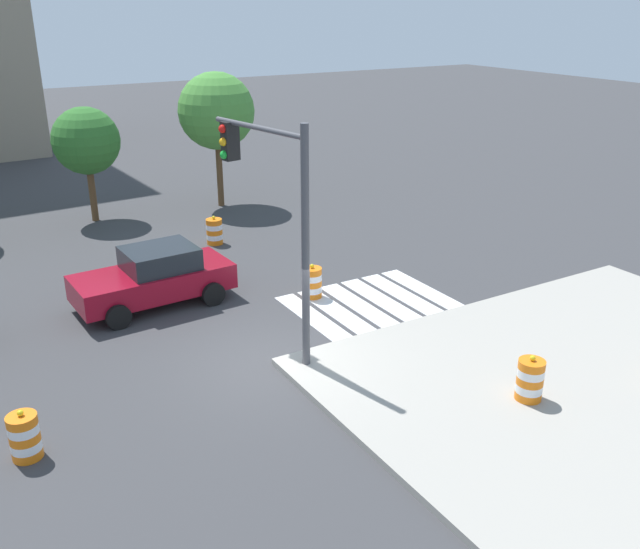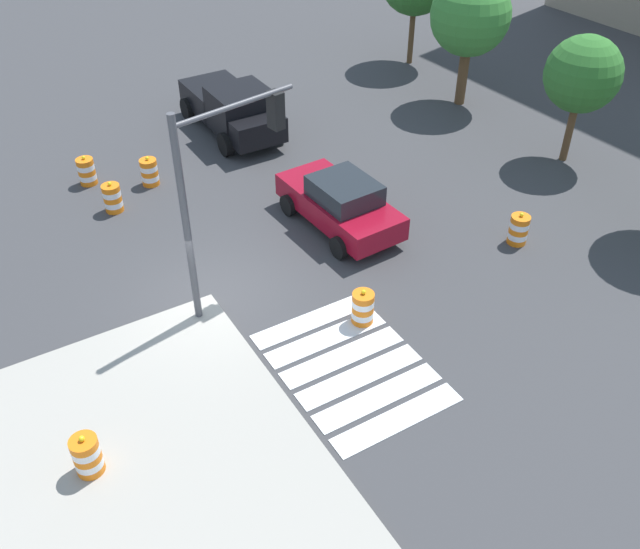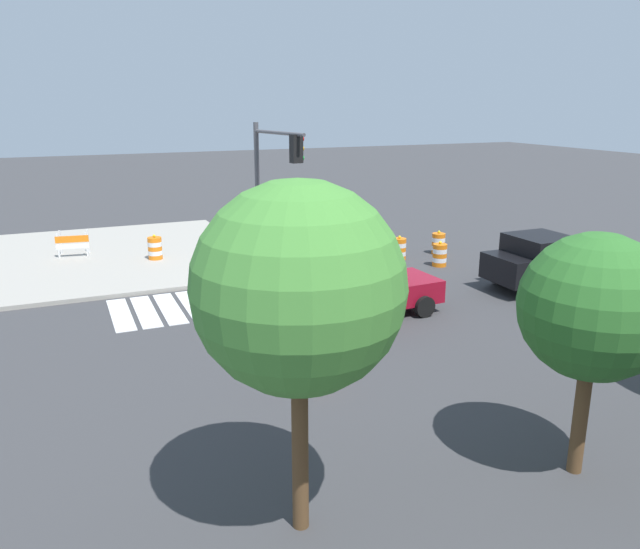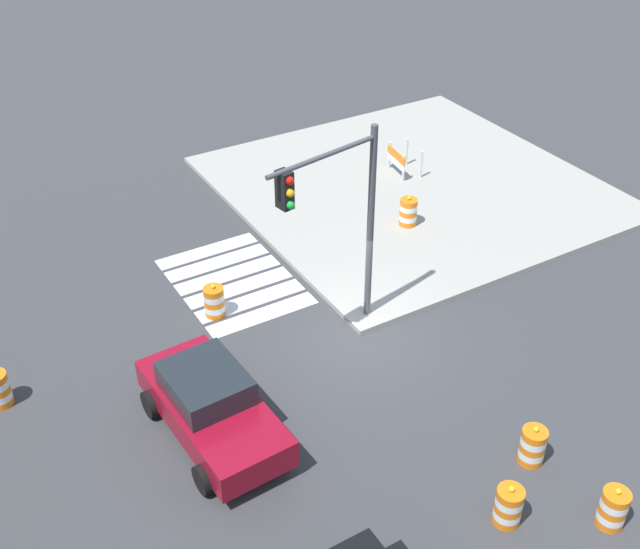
{
  "view_description": "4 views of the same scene",
  "coord_description": "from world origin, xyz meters",
  "px_view_note": "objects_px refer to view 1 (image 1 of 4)",
  "views": [
    {
      "loc": [
        -6.31,
        -12.84,
        7.95
      ],
      "look_at": [
        1.7,
        0.63,
        1.71
      ],
      "focal_mm": 38.72,
      "sensor_mm": 36.0,
      "label": 1
    },
    {
      "loc": [
        13.6,
        -4.82,
        11.83
      ],
      "look_at": [
        1.41,
        2.5,
        0.75
      ],
      "focal_mm": 39.14,
      "sensor_mm": 36.0,
      "label": 2
    },
    {
      "loc": [
        7.32,
        20.84,
        6.39
      ],
      "look_at": [
        -0.28,
        3.07,
        0.94
      ],
      "focal_mm": 34.77,
      "sensor_mm": 36.0,
      "label": 3
    },
    {
      "loc": [
        -13.42,
        9.2,
        13.15
      ],
      "look_at": [
        0.89,
        0.71,
        1.7
      ],
      "focal_mm": 44.17,
      "sensor_mm": 36.0,
      "label": 4
    }
  ],
  "objects_px": {
    "traffic_light_pole": "(272,196)",
    "traffic_barrel_median_near": "(312,283)",
    "sports_car": "(155,277)",
    "traffic_barrel_on_sidewalk": "(530,380)",
    "traffic_barrel_crosswalk_end": "(214,231)",
    "street_tree_streetside_mid": "(216,111)",
    "traffic_barrel_far_curb": "(25,437)",
    "street_tree_streetside_near": "(86,141)"
  },
  "relations": [
    {
      "from": "street_tree_streetside_near",
      "to": "traffic_light_pole",
      "type": "bearing_deg",
      "value": -85.37
    },
    {
      "from": "traffic_barrel_far_curb",
      "to": "traffic_barrel_on_sidewalk",
      "type": "bearing_deg",
      "value": -20.38
    },
    {
      "from": "sports_car",
      "to": "traffic_barrel_median_near",
      "type": "bearing_deg",
      "value": -24.85
    },
    {
      "from": "sports_car",
      "to": "traffic_light_pole",
      "type": "distance_m",
      "value": 5.49
    },
    {
      "from": "traffic_barrel_crosswalk_end",
      "to": "street_tree_streetside_near",
      "type": "bearing_deg",
      "value": 120.36
    },
    {
      "from": "traffic_barrel_crosswalk_end",
      "to": "street_tree_streetside_near",
      "type": "height_order",
      "value": "street_tree_streetside_near"
    },
    {
      "from": "traffic_barrel_crosswalk_end",
      "to": "street_tree_streetside_mid",
      "type": "xyz_separation_m",
      "value": [
        2.13,
        4.43,
        3.41
      ]
    },
    {
      "from": "traffic_light_pole",
      "to": "street_tree_streetside_near",
      "type": "bearing_deg",
      "value": 94.63
    },
    {
      "from": "traffic_barrel_crosswalk_end",
      "to": "traffic_light_pole",
      "type": "height_order",
      "value": "traffic_light_pole"
    },
    {
      "from": "sports_car",
      "to": "traffic_barrel_median_near",
      "type": "xyz_separation_m",
      "value": [
        3.98,
        -1.85,
        -0.36
      ]
    },
    {
      "from": "sports_car",
      "to": "street_tree_streetside_mid",
      "type": "height_order",
      "value": "street_tree_streetside_mid"
    },
    {
      "from": "traffic_light_pole",
      "to": "traffic_barrel_median_near",
      "type": "bearing_deg",
      "value": 44.88
    },
    {
      "from": "sports_car",
      "to": "traffic_barrel_far_curb",
      "type": "height_order",
      "value": "sports_car"
    },
    {
      "from": "traffic_barrel_median_near",
      "to": "traffic_light_pole",
      "type": "distance_m",
      "value": 4.85
    },
    {
      "from": "street_tree_streetside_near",
      "to": "street_tree_streetside_mid",
      "type": "distance_m",
      "value": 5.13
    },
    {
      "from": "traffic_barrel_on_sidewalk",
      "to": "traffic_barrel_far_curb",
      "type": "bearing_deg",
      "value": 159.62
    },
    {
      "from": "street_tree_streetside_mid",
      "to": "traffic_barrel_far_curb",
      "type": "bearing_deg",
      "value": -125.26
    },
    {
      "from": "traffic_barrel_median_near",
      "to": "traffic_barrel_far_curb",
      "type": "bearing_deg",
      "value": -155.76
    },
    {
      "from": "traffic_light_pole",
      "to": "street_tree_streetside_mid",
      "type": "distance_m",
      "value": 13.25
    },
    {
      "from": "sports_car",
      "to": "traffic_barrel_far_curb",
      "type": "bearing_deg",
      "value": -127.82
    },
    {
      "from": "traffic_barrel_median_near",
      "to": "traffic_barrel_crosswalk_end",
      "type": "bearing_deg",
      "value": 95.62
    },
    {
      "from": "traffic_barrel_median_near",
      "to": "street_tree_streetside_mid",
      "type": "bearing_deg",
      "value": 81.32
    },
    {
      "from": "traffic_barrel_median_near",
      "to": "street_tree_streetside_near",
      "type": "height_order",
      "value": "street_tree_streetside_near"
    },
    {
      "from": "sports_car",
      "to": "traffic_barrel_on_sidewalk",
      "type": "distance_m",
      "value": 10.39
    },
    {
      "from": "traffic_light_pole",
      "to": "sports_car",
      "type": "bearing_deg",
      "value": 110.3
    },
    {
      "from": "traffic_barrel_crosswalk_end",
      "to": "sports_car",
      "type": "bearing_deg",
      "value": -130.71
    },
    {
      "from": "traffic_barrel_far_curb",
      "to": "street_tree_streetside_mid",
      "type": "relative_size",
      "value": 0.19
    },
    {
      "from": "traffic_light_pole",
      "to": "street_tree_streetside_mid",
      "type": "relative_size",
      "value": 1.02
    },
    {
      "from": "traffic_barrel_median_near",
      "to": "traffic_light_pole",
      "type": "xyz_separation_m",
      "value": [
        -2.41,
        -2.4,
        3.46
      ]
    },
    {
      "from": "sports_car",
      "to": "traffic_light_pole",
      "type": "relative_size",
      "value": 0.8
    },
    {
      "from": "traffic_barrel_crosswalk_end",
      "to": "traffic_barrel_on_sidewalk",
      "type": "xyz_separation_m",
      "value": [
        1.63,
        -13.04,
        0.15
      ]
    },
    {
      "from": "sports_car",
      "to": "traffic_barrel_far_curb",
      "type": "distance_m",
      "value": 7.09
    },
    {
      "from": "traffic_barrel_median_near",
      "to": "sports_car",
      "type": "bearing_deg",
      "value": 155.15
    },
    {
      "from": "sports_car",
      "to": "traffic_barrel_on_sidewalk",
      "type": "xyz_separation_m",
      "value": [
        5.04,
        -9.08,
        -0.21
      ]
    },
    {
      "from": "traffic_barrel_median_near",
      "to": "traffic_light_pole",
      "type": "relative_size",
      "value": 0.19
    },
    {
      "from": "traffic_barrel_median_near",
      "to": "traffic_barrel_on_sidewalk",
      "type": "bearing_deg",
      "value": -81.69
    },
    {
      "from": "traffic_barrel_on_sidewalk",
      "to": "street_tree_streetside_mid",
      "type": "relative_size",
      "value": 0.19
    },
    {
      "from": "street_tree_streetside_mid",
      "to": "traffic_barrel_crosswalk_end",
      "type": "bearing_deg",
      "value": -115.74
    },
    {
      "from": "traffic_barrel_far_curb",
      "to": "traffic_barrel_on_sidewalk",
      "type": "relative_size",
      "value": 1.0
    },
    {
      "from": "traffic_light_pole",
      "to": "street_tree_streetside_near",
      "type": "height_order",
      "value": "traffic_light_pole"
    },
    {
      "from": "traffic_barrel_median_near",
      "to": "street_tree_streetside_near",
      "type": "distance_m",
      "value": 11.62
    },
    {
      "from": "sports_car",
      "to": "traffic_barrel_on_sidewalk",
      "type": "height_order",
      "value": "sports_car"
    }
  ]
}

